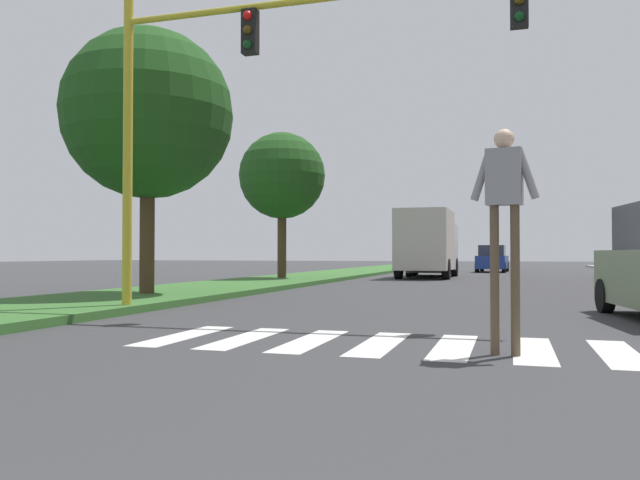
{
  "coord_description": "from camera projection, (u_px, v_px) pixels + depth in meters",
  "views": [
    {
      "loc": [
        0.66,
        0.11,
        1.11
      ],
      "look_at": [
        -4.45,
        17.04,
        1.5
      ],
      "focal_mm": 35.58,
      "sensor_mm": 36.0,
      "label": 1
    }
  ],
  "objects": [
    {
      "name": "truck_box_delivery",
      "position": [
        428.0,
        243.0,
        29.79
      ],
      "size": [
        2.4,
        6.2,
        3.1
      ],
      "color": "silver",
      "rests_on": "ground_plane"
    },
    {
      "name": "tree_far",
      "position": [
        282.0,
        176.0,
        25.77
      ],
      "size": [
        3.51,
        3.51,
        5.91
      ],
      "color": "#4C3823",
      "rests_on": "median_strip"
    },
    {
      "name": "sedan_midblock",
      "position": [
        429.0,
        261.0,
        31.91
      ],
      "size": [
        2.08,
        4.48,
        1.64
      ],
      "color": "gray",
      "rests_on": "ground_plane"
    },
    {
      "name": "crosswalk",
      "position": [
        454.0,
        347.0,
        7.57
      ],
      "size": [
        7.65,
        2.2,
        0.01
      ],
      "color": "silver",
      "rests_on": "ground_plane"
    },
    {
      "name": "ground_plane",
      "position": [
        496.0,
        278.0,
        28.77
      ],
      "size": [
        140.0,
        140.0,
        0.0
      ],
      "primitive_type": "plane",
      "color": "#38383A"
    },
    {
      "name": "sedan_distant",
      "position": [
        492.0,
        260.0,
        39.06
      ],
      "size": [
        1.95,
        4.09,
        1.65
      ],
      "color": "navy",
      "rests_on": "ground_plane"
    },
    {
      "name": "median_strip",
      "position": [
        315.0,
        277.0,
        29.17
      ],
      "size": [
        3.95,
        64.0,
        0.15
      ],
      "primitive_type": "cube",
      "color": "#386B2D",
      "rests_on": "ground_plane"
    },
    {
      "name": "pedestrian_performer",
      "position": [
        504.0,
        204.0,
        6.96
      ],
      "size": [
        0.75,
        0.29,
        2.49
      ],
      "color": "brown",
      "rests_on": "ground_plane"
    },
    {
      "name": "traffic_light_gantry",
      "position": [
        247.0,
        74.0,
        11.36
      ],
      "size": [
        8.48,
        0.3,
        6.0
      ],
      "color": "gold",
      "rests_on": "median_strip"
    },
    {
      "name": "tree_mid",
      "position": [
        148.0,
        114.0,
        15.58
      ],
      "size": [
        4.18,
        4.18,
        6.51
      ],
      "color": "#4C3823",
      "rests_on": "median_strip"
    }
  ]
}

